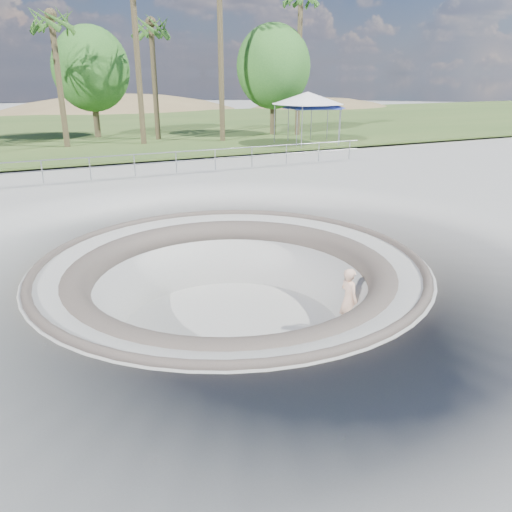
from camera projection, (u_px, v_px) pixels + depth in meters
name	position (u px, v px, depth m)	size (l,w,h in m)	color
ground	(231.00, 262.00, 13.22)	(180.00, 180.00, 0.00)	#9E9E99
skate_bowl	(232.00, 323.00, 13.85)	(14.00, 14.00, 4.10)	#9E9E99
grass_strip	(81.00, 130.00, 42.16)	(180.00, 36.00, 0.12)	#334F1F
distant_hills	(97.00, 168.00, 65.91)	(103.20, 45.00, 28.60)	brown
safety_railing	(135.00, 165.00, 23.22)	(25.00, 0.06, 1.03)	gray
skateboard	(347.00, 330.00, 13.52)	(0.82, 0.23, 0.09)	olive
skater	(349.00, 300.00, 13.21)	(0.64, 0.42, 1.76)	#E1B091
canopy_white	(308.00, 98.00, 32.45)	(6.52, 6.52, 3.32)	gray
canopy_blue	(314.00, 103.00, 32.73)	(5.65, 5.65, 2.98)	gray
palm_b	(52.00, 23.00, 29.49)	(2.60, 2.60, 8.60)	brown
palm_d	(151.00, 29.00, 33.17)	(2.60, 2.60, 8.54)	brown
palm_f	(301.00, 0.00, 35.03)	(2.60, 2.60, 10.80)	brown
bushy_tree_mid	(91.00, 69.00, 35.31)	(5.38, 4.89, 7.75)	brown
bushy_tree_right	(273.00, 67.00, 36.88)	(5.56, 5.06, 8.02)	brown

